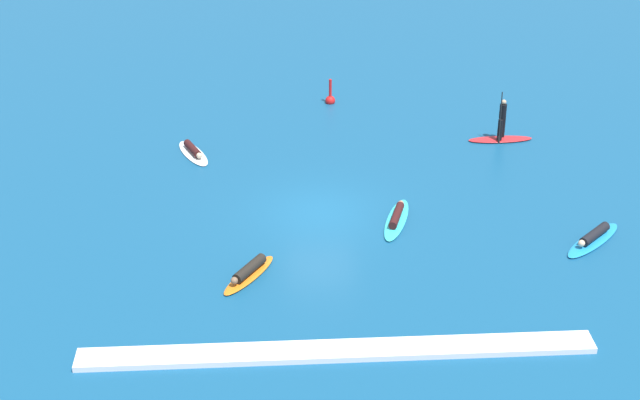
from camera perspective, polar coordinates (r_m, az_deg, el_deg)
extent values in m
plane|color=navy|center=(34.42, 0.00, -0.74)|extent=(120.00, 120.00, 0.00)
ellipsoid|color=#33C6CC|center=(33.93, 4.60, -1.18)|extent=(1.59, 3.20, 0.11)
cylinder|color=#381414|center=(33.79, 4.59, -0.93)|extent=(0.75, 1.59, 0.29)
sphere|color=#A37556|center=(34.57, 4.85, -0.20)|extent=(0.26, 0.26, 0.21)
ellipsoid|color=white|center=(39.16, -7.58, 2.78)|extent=(1.75, 2.75, 0.07)
cylinder|color=#381414|center=(39.12, -7.62, 3.06)|extent=(0.81, 1.33, 0.31)
sphere|color=beige|center=(38.44, -7.23, 2.65)|extent=(0.31, 0.31, 0.24)
ellipsoid|color=orange|center=(30.76, -4.27, -4.50)|extent=(1.98, 2.60, 0.11)
cylinder|color=black|center=(30.68, -4.23, -4.10)|extent=(1.10, 1.44, 0.34)
sphere|color=brown|center=(30.07, -5.14, -4.82)|extent=(0.33, 0.33, 0.24)
ellipsoid|color=#1E8CD1|center=(33.88, 16.00, -2.32)|extent=(2.78, 2.71, 0.11)
cylinder|color=black|center=(33.82, 16.09, -1.97)|extent=(1.34, 1.31, 0.33)
sphere|color=beige|center=(33.10, 15.36, -2.51)|extent=(0.33, 0.33, 0.23)
ellipsoid|color=red|center=(40.75, 10.72, 3.59)|extent=(2.72, 0.78, 0.10)
cylinder|color=black|center=(40.72, 10.85, 4.33)|extent=(0.22, 0.22, 0.91)
cylinder|color=black|center=(40.39, 10.70, 4.14)|extent=(0.22, 0.22, 0.91)
cylinder|color=black|center=(40.26, 10.87, 5.23)|extent=(0.30, 0.30, 0.62)
sphere|color=tan|center=(40.11, 10.93, 5.77)|extent=(0.21, 0.21, 0.20)
cylinder|color=black|center=(40.06, 10.74, 4.90)|extent=(0.05, 0.23, 2.14)
cube|color=black|center=(40.46, 10.61, 3.58)|extent=(0.07, 0.20, 0.32)
sphere|color=red|center=(43.85, 0.62, 5.96)|extent=(0.46, 0.46, 0.46)
cylinder|color=red|center=(43.68, 0.62, 6.51)|extent=(0.13, 0.13, 1.14)
cube|color=white|center=(27.32, 1.04, -9.01)|extent=(14.69, 0.90, 0.18)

